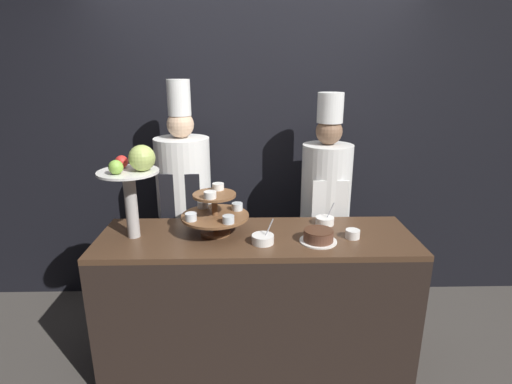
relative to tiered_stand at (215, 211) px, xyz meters
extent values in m
cube|color=black|center=(0.25, 0.90, 0.33)|extent=(10.00, 0.06, 2.80)
cube|color=black|center=(0.25, -0.04, -0.63)|extent=(1.94, 0.61, 0.89)
cube|color=#4C3321|center=(0.25, -0.04, -0.16)|extent=(1.94, 0.61, 0.03)
cylinder|color=brown|center=(0.00, 0.00, -0.14)|extent=(0.19, 0.19, 0.02)
cylinder|color=brown|center=(0.00, 0.00, -0.02)|extent=(0.04, 0.04, 0.26)
cylinder|color=brown|center=(0.00, 0.00, -0.03)|extent=(0.42, 0.42, 0.02)
cylinder|color=brown|center=(0.00, 0.00, 0.11)|extent=(0.26, 0.26, 0.02)
cylinder|color=silver|center=(-0.14, -0.09, 0.00)|extent=(0.07, 0.07, 0.04)
cylinder|color=beige|center=(-0.14, -0.09, -0.01)|extent=(0.06, 0.06, 0.03)
cylinder|color=silver|center=(0.09, -0.14, 0.00)|extent=(0.07, 0.07, 0.04)
cylinder|color=red|center=(0.09, -0.14, -0.01)|extent=(0.06, 0.06, 0.03)
cylinder|color=silver|center=(0.14, 0.09, 0.00)|extent=(0.07, 0.07, 0.04)
cylinder|color=green|center=(0.14, 0.09, -0.01)|extent=(0.06, 0.06, 0.03)
cylinder|color=silver|center=(-0.09, 0.14, 0.00)|extent=(0.07, 0.07, 0.04)
cylinder|color=gold|center=(-0.09, 0.14, -0.01)|extent=(0.06, 0.06, 0.03)
cylinder|color=white|center=(-0.02, -0.08, 0.13)|extent=(0.07, 0.07, 0.04)
cylinder|color=white|center=(0.02, 0.08, 0.13)|extent=(0.07, 0.07, 0.04)
cylinder|color=#B2ADA8|center=(-0.49, -0.04, 0.05)|extent=(0.07, 0.07, 0.40)
cylinder|color=white|center=(-0.49, -0.04, 0.26)|extent=(0.36, 0.36, 0.01)
sphere|color=#ADC160|center=(-0.41, -0.04, 0.35)|extent=(0.15, 0.15, 0.15)
sphere|color=red|center=(-0.55, 0.03, 0.31)|extent=(0.08, 0.08, 0.08)
sphere|color=#84B742|center=(-0.54, -0.12, 0.31)|extent=(0.08, 0.08, 0.08)
cylinder|color=white|center=(0.62, -0.14, -0.14)|extent=(0.22, 0.22, 0.01)
cylinder|color=brown|center=(0.62, -0.14, -0.11)|extent=(0.18, 0.18, 0.06)
cylinder|color=#472819|center=(0.62, -0.14, -0.07)|extent=(0.17, 0.17, 0.01)
cylinder|color=white|center=(0.84, -0.09, -0.12)|extent=(0.09, 0.09, 0.05)
cylinder|color=white|center=(0.29, -0.15, -0.12)|extent=(0.13, 0.13, 0.05)
cylinder|color=#BCBCC1|center=(0.33, -0.15, -0.05)|extent=(0.05, 0.01, 0.11)
cylinder|color=white|center=(0.71, 0.14, -0.12)|extent=(0.12, 0.12, 0.05)
cylinder|color=#BCBCC1|center=(0.74, 0.14, -0.05)|extent=(0.05, 0.01, 0.11)
cube|color=#28282D|center=(-0.27, 0.52, -0.64)|extent=(0.30, 0.16, 0.86)
cylinder|color=white|center=(-0.27, 0.52, 0.08)|extent=(0.40, 0.40, 0.57)
cube|color=black|center=(-0.27, 0.33, -0.03)|extent=(0.28, 0.01, 0.37)
sphere|color=#DBB28E|center=(-0.27, 0.52, 0.46)|extent=(0.19, 0.19, 0.19)
cylinder|color=white|center=(-0.27, 0.52, 0.65)|extent=(0.16, 0.16, 0.25)
cube|color=#28282D|center=(0.79, 0.52, -0.67)|extent=(0.28, 0.15, 0.80)
cylinder|color=white|center=(0.79, 0.52, 0.02)|extent=(0.37, 0.37, 0.58)
cube|color=white|center=(0.79, 0.35, -0.09)|extent=(0.26, 0.01, 0.37)
sphere|color=#846047|center=(0.79, 0.52, 0.41)|extent=(0.19, 0.19, 0.19)
cylinder|color=white|center=(0.79, 0.52, 0.57)|extent=(0.18, 0.18, 0.21)
camera|label=1|loc=(0.20, -2.31, 0.84)|focal=28.00mm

